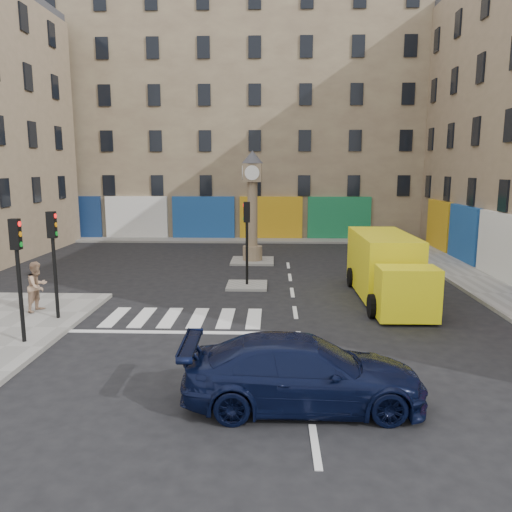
# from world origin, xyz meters

# --- Properties ---
(ground) EXTENTS (120.00, 120.00, 0.00)m
(ground) POSITION_xyz_m (0.00, 0.00, 0.00)
(ground) COLOR black
(ground) RESTS_ON ground
(sidewalk_right) EXTENTS (2.60, 30.00, 0.15)m
(sidewalk_right) POSITION_xyz_m (8.70, 10.00, 0.07)
(sidewalk_right) COLOR gray
(sidewalk_right) RESTS_ON ground
(sidewalk_far) EXTENTS (32.00, 2.40, 0.15)m
(sidewalk_far) POSITION_xyz_m (-4.00, 22.20, 0.07)
(sidewalk_far) COLOR gray
(sidewalk_far) RESTS_ON ground
(island_near) EXTENTS (1.80, 1.80, 0.12)m
(island_near) POSITION_xyz_m (-2.00, 8.00, 0.06)
(island_near) COLOR gray
(island_near) RESTS_ON ground
(island_far) EXTENTS (2.40, 2.40, 0.12)m
(island_far) POSITION_xyz_m (-2.00, 14.00, 0.06)
(island_far) COLOR gray
(island_far) RESTS_ON ground
(building_far) EXTENTS (32.00, 10.00, 17.00)m
(building_far) POSITION_xyz_m (-4.00, 28.00, 8.50)
(building_far) COLOR gray
(building_far) RESTS_ON ground
(traffic_light_left_near) EXTENTS (0.28, 0.22, 3.70)m
(traffic_light_left_near) POSITION_xyz_m (-8.30, 0.20, 2.62)
(traffic_light_left_near) COLOR black
(traffic_light_left_near) RESTS_ON sidewalk_left
(traffic_light_left_far) EXTENTS (0.28, 0.22, 3.70)m
(traffic_light_left_far) POSITION_xyz_m (-8.30, 2.60, 2.62)
(traffic_light_left_far) COLOR black
(traffic_light_left_far) RESTS_ON sidewalk_left
(traffic_light_island) EXTENTS (0.28, 0.22, 3.70)m
(traffic_light_island) POSITION_xyz_m (-2.00, 8.00, 2.59)
(traffic_light_island) COLOR black
(traffic_light_island) RESTS_ON island_near
(clock_pillar) EXTENTS (1.20, 1.20, 6.10)m
(clock_pillar) POSITION_xyz_m (-2.00, 14.00, 3.55)
(clock_pillar) COLOR #90785E
(clock_pillar) RESTS_ON island_far
(navy_sedan) EXTENTS (5.47, 2.32, 1.57)m
(navy_sedan) POSITION_xyz_m (-0.15, -3.30, 0.79)
(navy_sedan) COLOR black
(navy_sedan) RESTS_ON ground
(yellow_van) EXTENTS (2.46, 7.11, 2.58)m
(yellow_van) POSITION_xyz_m (3.78, 6.19, 1.28)
(yellow_van) COLOR #FFF015
(yellow_van) RESTS_ON ground
(pedestrian_tan) EXTENTS (0.89, 1.03, 1.82)m
(pedestrian_tan) POSITION_xyz_m (-9.36, 3.43, 1.06)
(pedestrian_tan) COLOR tan
(pedestrian_tan) RESTS_ON sidewalk_left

